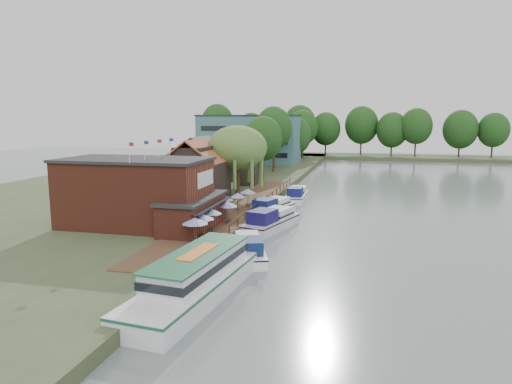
% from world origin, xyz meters
% --- Properties ---
extents(ground, '(260.00, 260.00, 0.00)m').
position_xyz_m(ground, '(0.00, 0.00, 0.00)').
color(ground, '#546160').
rests_on(ground, ground).
extents(land_bank, '(50.00, 140.00, 1.00)m').
position_xyz_m(land_bank, '(-30.00, 35.00, 0.50)').
color(land_bank, '#384728').
rests_on(land_bank, ground).
extents(quay_deck, '(6.00, 50.00, 0.10)m').
position_xyz_m(quay_deck, '(-8.00, 10.00, 1.05)').
color(quay_deck, '#47301E').
rests_on(quay_deck, land_bank).
extents(quay_rail, '(0.20, 49.00, 1.00)m').
position_xyz_m(quay_rail, '(-5.30, 10.50, 1.50)').
color(quay_rail, black).
rests_on(quay_rail, land_bank).
extents(pub, '(20.00, 11.00, 7.30)m').
position_xyz_m(pub, '(-14.00, -1.00, 4.65)').
color(pub, maroon).
rests_on(pub, land_bank).
extents(hotel_block, '(25.40, 12.40, 12.30)m').
position_xyz_m(hotel_block, '(-22.00, 70.00, 7.15)').
color(hotel_block, '#38666B').
rests_on(hotel_block, land_bank).
extents(cottage_a, '(8.60, 7.60, 8.50)m').
position_xyz_m(cottage_a, '(-15.00, 14.00, 5.25)').
color(cottage_a, black).
rests_on(cottage_a, land_bank).
extents(cottage_b, '(9.60, 8.60, 8.50)m').
position_xyz_m(cottage_b, '(-18.00, 24.00, 5.25)').
color(cottage_b, beige).
rests_on(cottage_b, land_bank).
extents(cottage_c, '(7.60, 7.60, 8.50)m').
position_xyz_m(cottage_c, '(-14.00, 33.00, 5.25)').
color(cottage_c, black).
rests_on(cottage_c, land_bank).
extents(willow, '(8.60, 8.60, 10.43)m').
position_xyz_m(willow, '(-10.50, 19.00, 6.21)').
color(willow, '#476B2D').
rests_on(willow, land_bank).
extents(umbrella_0, '(2.44, 2.44, 2.38)m').
position_xyz_m(umbrella_0, '(-7.17, -6.41, 2.29)').
color(umbrella_0, navy).
rests_on(umbrella_0, quay_deck).
extents(umbrella_1, '(2.39, 2.39, 2.38)m').
position_xyz_m(umbrella_1, '(-7.23, -4.51, 2.29)').
color(umbrella_1, navy).
rests_on(umbrella_1, quay_deck).
extents(umbrella_2, '(2.19, 2.19, 2.38)m').
position_xyz_m(umbrella_2, '(-7.20, -1.93, 2.29)').
color(umbrella_2, '#1A4D94').
rests_on(umbrella_2, quay_deck).
extents(umbrella_3, '(2.30, 2.30, 2.38)m').
position_xyz_m(umbrella_3, '(-6.80, 2.14, 2.29)').
color(umbrella_3, navy).
rests_on(umbrella_3, quay_deck).
extents(umbrella_4, '(2.02, 2.02, 2.38)m').
position_xyz_m(umbrella_4, '(-8.18, 5.77, 2.29)').
color(umbrella_4, navy).
rests_on(umbrella_4, quay_deck).
extents(umbrella_5, '(1.94, 1.94, 2.38)m').
position_xyz_m(umbrella_5, '(-7.31, 8.03, 2.29)').
color(umbrella_5, navy).
rests_on(umbrella_5, quay_deck).
extents(umbrella_6, '(2.11, 2.11, 2.38)m').
position_xyz_m(umbrella_6, '(-6.91, 11.40, 2.29)').
color(umbrella_6, navy).
rests_on(umbrella_6, quay_deck).
extents(cruiser_0, '(5.85, 9.64, 2.20)m').
position_xyz_m(cruiser_0, '(-2.21, -6.09, 1.10)').
color(cruiser_0, white).
rests_on(cruiser_0, ground).
extents(cruiser_1, '(6.05, 10.98, 2.56)m').
position_xyz_m(cruiser_1, '(-2.49, 4.81, 1.28)').
color(cruiser_1, silver).
rests_on(cruiser_1, ground).
extents(cruiser_2, '(5.80, 10.26, 2.36)m').
position_xyz_m(cruiser_2, '(-3.99, 12.55, 1.18)').
color(cruiser_2, white).
rests_on(cruiser_2, ground).
extents(cruiser_3, '(3.29, 9.64, 2.31)m').
position_xyz_m(cruiser_3, '(-2.45, 23.46, 1.15)').
color(cruiser_3, white).
rests_on(cruiser_3, ground).
extents(tour_boat, '(5.70, 15.22, 3.25)m').
position_xyz_m(tour_boat, '(-3.50, -16.12, 1.62)').
color(tour_boat, silver).
rests_on(tour_boat, ground).
extents(swan, '(0.44, 0.44, 0.44)m').
position_xyz_m(swan, '(-3.95, -13.86, 0.22)').
color(swan, white).
rests_on(swan, ground).
extents(bank_tree_0, '(7.67, 7.67, 11.82)m').
position_xyz_m(bank_tree_0, '(-12.41, 43.85, 6.91)').
color(bank_tree_0, '#143811').
rests_on(bank_tree_0, land_bank).
extents(bank_tree_1, '(7.59, 7.59, 13.93)m').
position_xyz_m(bank_tree_1, '(-11.88, 51.53, 7.96)').
color(bank_tree_1, '#143811').
rests_on(bank_tree_1, land_bank).
extents(bank_tree_2, '(8.27, 8.27, 13.84)m').
position_xyz_m(bank_tree_2, '(-13.19, 58.58, 7.92)').
color(bank_tree_2, '#143811').
rests_on(bank_tree_2, land_bank).
extents(bank_tree_3, '(8.96, 8.96, 11.94)m').
position_xyz_m(bank_tree_3, '(-11.53, 77.58, 6.97)').
color(bank_tree_3, '#143811').
rests_on(bank_tree_3, land_bank).
extents(bank_tree_4, '(8.73, 8.73, 13.78)m').
position_xyz_m(bank_tree_4, '(-10.70, 87.29, 7.89)').
color(bank_tree_4, '#143811').
rests_on(bank_tree_4, land_bank).
extents(bank_tree_5, '(7.45, 7.45, 11.39)m').
position_xyz_m(bank_tree_5, '(-13.66, 93.41, 6.69)').
color(bank_tree_5, '#143811').
rests_on(bank_tree_5, land_bank).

